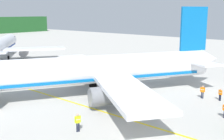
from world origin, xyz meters
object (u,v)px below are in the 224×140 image
crew_loader_left (78,121)px  crew_loader_right (220,94)px  crew_supervisor (203,91)px  airliner_foreground (91,70)px

crew_loader_left → crew_loader_right: crew_loader_left is taller
crew_loader_right → crew_supervisor: crew_supervisor is taller
crew_loader_left → crew_supervisor: crew_loader_left is taller
airliner_foreground → crew_loader_right: size_ratio=23.63×
airliner_foreground → crew_loader_left: (-9.66, -7.84, -2.33)m
airliner_foreground → crew_loader_left: 12.66m
airliner_foreground → crew_loader_right: 16.97m
crew_loader_left → crew_loader_right: bearing=-19.3°
crew_loader_right → crew_supervisor: (-0.53, 2.13, 0.08)m
crew_loader_left → crew_supervisor: size_ratio=1.04×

